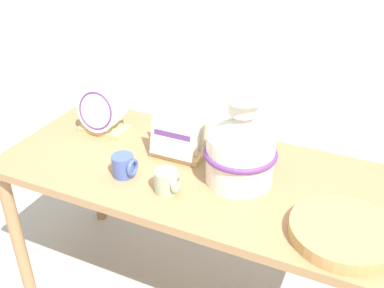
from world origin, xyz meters
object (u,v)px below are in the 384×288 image
dish_rack_square_plates (178,139)px  wicker_charger_stack (343,232)px  ceramic_vase (241,146)px  mug_cobalt_glaze (124,166)px  mug_sage_glaze (167,181)px  dish_rack_round_plates (102,115)px

dish_rack_square_plates → wicker_charger_stack: size_ratio=0.63×
dish_rack_square_plates → wicker_charger_stack: 0.74m
ceramic_vase → mug_cobalt_glaze: 0.45m
dish_rack_square_plates → mug_sage_glaze: bearing=-73.0°
mug_cobalt_glaze → ceramic_vase: bearing=20.9°
ceramic_vase → wicker_charger_stack: (0.41, -0.17, -0.13)m
ceramic_vase → mug_cobalt_glaze: size_ratio=3.82×
ceramic_vase → mug_cobalt_glaze: ceramic_vase is taller
dish_rack_square_plates → wicker_charger_stack: bearing=-18.6°
dish_rack_round_plates → wicker_charger_stack: bearing=-14.0°
mug_cobalt_glaze → dish_rack_round_plates: bearing=136.3°
wicker_charger_stack → dish_rack_round_plates: bearing=166.0°
dish_rack_round_plates → ceramic_vase: bearing=-8.9°
ceramic_vase → mug_sage_glaze: 0.30m
dish_rack_round_plates → mug_cobalt_glaze: dish_rack_round_plates is taller
ceramic_vase → mug_sage_glaze: bearing=-139.9°
ceramic_vase → wicker_charger_stack: size_ratio=1.05×
dish_rack_square_plates → mug_sage_glaze: 0.26m
ceramic_vase → dish_rack_square_plates: (-0.29, 0.07, -0.08)m
wicker_charger_stack → mug_cobalt_glaze: (-0.82, 0.01, 0.02)m
ceramic_vase → dish_rack_square_plates: 0.31m
dish_rack_round_plates → mug_sage_glaze: (0.47, -0.29, -0.04)m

